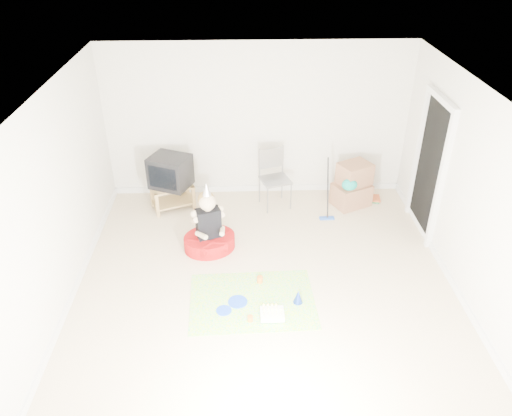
{
  "coord_description": "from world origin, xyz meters",
  "views": [
    {
      "loc": [
        -0.3,
        -5.25,
        4.32
      ],
      "look_at": [
        -0.1,
        0.4,
        0.9
      ],
      "focal_mm": 35.0,
      "sensor_mm": 36.0,
      "label": 1
    }
  ],
  "objects_px": {
    "seated_woman": "(209,235)",
    "crt_tv": "(170,171)",
    "cardboard_boxes": "(352,186)",
    "birthday_cake": "(272,315)",
    "tv_stand": "(173,194)",
    "folding_chair": "(275,180)"
  },
  "relations": [
    {
      "from": "seated_woman",
      "to": "crt_tv",
      "type": "bearing_deg",
      "value": 119.06
    },
    {
      "from": "cardboard_boxes",
      "to": "tv_stand",
      "type": "bearing_deg",
      "value": -179.74
    },
    {
      "from": "folding_chair",
      "to": "seated_woman",
      "type": "bearing_deg",
      "value": -131.19
    },
    {
      "from": "cardboard_boxes",
      "to": "seated_woman",
      "type": "height_order",
      "value": "seated_woman"
    },
    {
      "from": "crt_tv",
      "to": "folding_chair",
      "type": "bearing_deg",
      "value": 23.92
    },
    {
      "from": "crt_tv",
      "to": "cardboard_boxes",
      "type": "bearing_deg",
      "value": 23.76
    },
    {
      "from": "cardboard_boxes",
      "to": "birthday_cake",
      "type": "relative_size",
      "value": 2.51
    },
    {
      "from": "tv_stand",
      "to": "birthday_cake",
      "type": "xyz_separation_m",
      "value": [
        1.48,
        -2.67,
        -0.21
      ]
    },
    {
      "from": "tv_stand",
      "to": "birthday_cake",
      "type": "distance_m",
      "value": 3.06
    },
    {
      "from": "folding_chair",
      "to": "birthday_cake",
      "type": "xyz_separation_m",
      "value": [
        -0.22,
        -2.68,
        -0.44
      ]
    },
    {
      "from": "crt_tv",
      "to": "birthday_cake",
      "type": "height_order",
      "value": "crt_tv"
    },
    {
      "from": "crt_tv",
      "to": "folding_chair",
      "type": "xyz_separation_m",
      "value": [
        1.7,
        0.01,
        -0.19
      ]
    },
    {
      "from": "folding_chair",
      "to": "cardboard_boxes",
      "type": "relative_size",
      "value": 1.36
    },
    {
      "from": "seated_woman",
      "to": "birthday_cake",
      "type": "height_order",
      "value": "seated_woman"
    },
    {
      "from": "seated_woman",
      "to": "cardboard_boxes",
      "type": "bearing_deg",
      "value": 27.09
    },
    {
      "from": "tv_stand",
      "to": "folding_chair",
      "type": "xyz_separation_m",
      "value": [
        1.7,
        0.01,
        0.23
      ]
    },
    {
      "from": "seated_woman",
      "to": "birthday_cake",
      "type": "bearing_deg",
      "value": -60.94
    },
    {
      "from": "crt_tv",
      "to": "seated_woman",
      "type": "relative_size",
      "value": 0.55
    },
    {
      "from": "birthday_cake",
      "to": "seated_woman",
      "type": "bearing_deg",
      "value": 119.06
    },
    {
      "from": "folding_chair",
      "to": "cardboard_boxes",
      "type": "distance_m",
      "value": 1.3
    },
    {
      "from": "cardboard_boxes",
      "to": "birthday_cake",
      "type": "height_order",
      "value": "cardboard_boxes"
    },
    {
      "from": "tv_stand",
      "to": "cardboard_boxes",
      "type": "xyz_separation_m",
      "value": [
        2.99,
        0.01,
        0.1
      ]
    }
  ]
}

